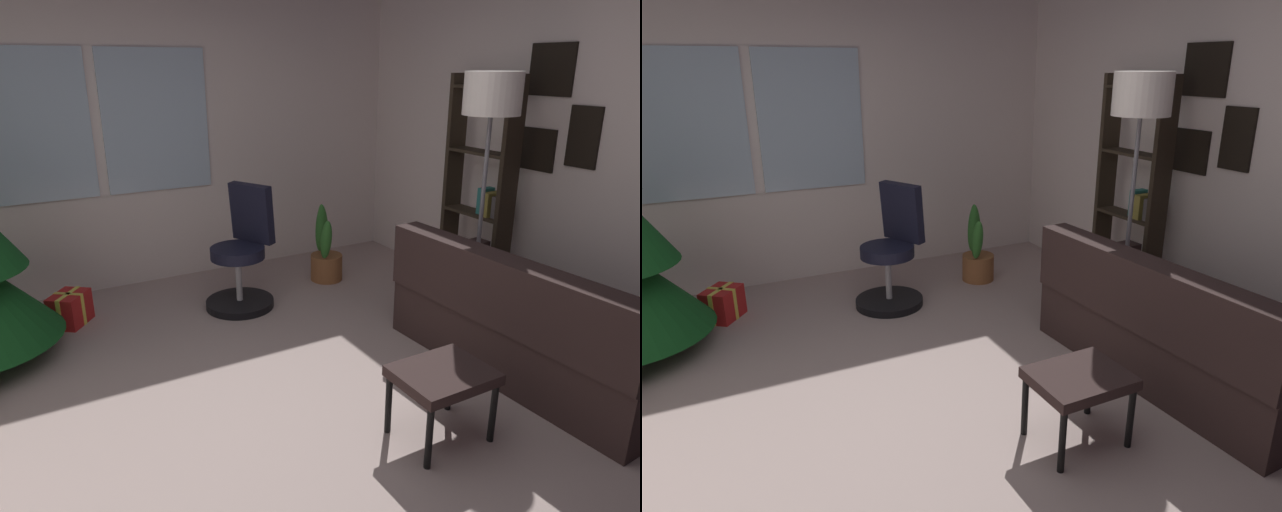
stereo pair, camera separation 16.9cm
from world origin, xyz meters
TOP-DOWN VIEW (x-y plane):
  - ground_plane at (0.00, 0.00)m, footprint 4.92×5.31m
  - wall_back_with_windows at (-0.02, 2.70)m, footprint 4.92×0.12m
  - wall_right_with_frames at (2.51, 0.00)m, footprint 0.12×5.31m
  - couch at (1.86, -0.26)m, footprint 1.63×1.87m
  - footstool at (0.73, -0.45)m, footprint 0.49×0.40m
  - gift_box_red at (-0.82, 2.03)m, footprint 0.35×0.37m
  - office_chair at (0.49, 1.71)m, footprint 0.59×0.57m
  - bookshelf at (2.24, 0.89)m, footprint 0.18×0.64m
  - floor_lamp at (1.80, 0.42)m, footprint 0.38×0.38m
  - potted_plant at (1.39, 1.90)m, footprint 0.29×0.47m

SIDE VIEW (x-z plane):
  - ground_plane at x=0.00m, z-range -0.10..0.00m
  - gift_box_red at x=-0.82m, z-range 0.00..0.25m
  - potted_plant at x=1.39m, z-range -0.10..0.59m
  - couch at x=1.86m, z-range -0.12..0.70m
  - footstool at x=0.73m, z-range 0.15..0.55m
  - office_chair at x=0.49m, z-range -0.11..0.90m
  - bookshelf at x=2.24m, z-range -0.11..1.74m
  - wall_right_with_frames at x=2.51m, z-range 0.00..2.64m
  - wall_back_with_windows at x=-0.02m, z-range 0.01..2.64m
  - floor_lamp at x=1.80m, z-range 0.68..2.55m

